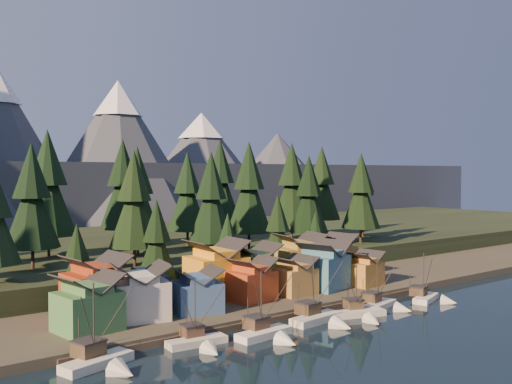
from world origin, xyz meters
TOP-DOWN VIEW (x-y plane):
  - ground at (0.00, 0.00)m, footprint 500.00×500.00m
  - shore_strip at (0.00, 40.00)m, footprint 400.00×50.00m
  - hillside at (0.00, 90.00)m, footprint 420.00×100.00m
  - dock at (0.00, 16.50)m, footprint 80.00×4.00m
  - boat_0 at (-35.51, 10.48)m, footprint 10.77×11.36m
  - boat_1 at (-20.35, 10.64)m, footprint 9.70×10.42m
  - boat_2 at (-9.74, 7.60)m, footprint 10.12×10.88m
  - boat_3 at (3.05, 9.07)m, footprint 10.94×11.70m
  - boat_4 at (11.39, 7.55)m, footprint 10.62×11.03m
  - boat_5 at (19.96, 9.45)m, footprint 9.61×10.08m
  - boat_6 at (32.00, 7.72)m, footprint 9.07×9.60m
  - house_front_0 at (-32.31, 23.91)m, footprint 9.86×9.44m
  - house_front_1 at (-22.75, 25.64)m, footprint 10.60×10.34m
  - house_front_2 at (-12.57, 24.12)m, footprint 9.53×9.58m
  - house_front_3 at (0.13, 25.35)m, footprint 8.68×8.34m
  - house_front_4 at (10.37, 24.76)m, footprint 7.46×8.03m
  - house_front_5 at (18.90, 24.79)m, footprint 11.29×10.68m
  - house_front_6 at (28.29, 22.30)m, footprint 8.00×7.64m
  - house_back_0 at (-27.78, 31.76)m, footprint 10.27×9.92m
  - house_back_1 at (-17.88, 32.95)m, footprint 8.27×8.34m
  - house_back_2 at (-3.06, 32.33)m, footprint 11.07×10.27m
  - house_back_3 at (5.62, 31.70)m, footprint 10.73×9.82m
  - house_back_4 at (20.49, 34.27)m, footprint 11.62×11.33m
  - house_back_5 at (29.37, 32.90)m, footprint 9.54×9.64m
  - tree_hill_3 at (-30.00, 60.00)m, footprint 11.18×11.18m
  - tree_hill_4 at (-22.00, 75.00)m, footprint 12.90×12.90m
  - tree_hill_5 at (-12.00, 50.00)m, footprint 10.62×10.62m
  - tree_hill_6 at (-4.00, 65.00)m, footprint 11.26×11.26m
  - tree_hill_7 at (6.00, 48.00)m, footprint 10.60×10.60m
  - tree_hill_8 at (14.00, 72.00)m, footprint 10.94×10.94m
  - tree_hill_9 at (22.00, 55.00)m, footprint 11.93×11.93m
  - tree_hill_10 at (30.00, 80.00)m, footprint 12.79×12.79m
  - tree_hill_11 at (38.00, 50.00)m, footprint 10.46×10.46m
  - tree_hill_12 at (46.00, 66.00)m, footprint 12.29×12.29m
  - tree_hill_13 at (56.00, 48.00)m, footprint 10.90×10.90m
  - tree_hill_14 at (64.00, 72.00)m, footprint 12.19×12.19m
  - tree_hill_15 at (0.00, 82.00)m, footprint 12.41×12.41m
  - tree_hill_17 at (68.00, 58.00)m, footprint 9.82×9.82m
  - tree_shore_0 at (-28.00, 40.00)m, footprint 6.55×6.55m
  - tree_shore_1 at (-12.00, 40.00)m, footprint 8.23×8.23m
  - tree_shore_2 at (5.00, 40.00)m, footprint 6.74×6.74m
  - tree_shore_3 at (19.00, 40.00)m, footprint 8.33×8.33m
  - tree_shore_4 at (31.00, 40.00)m, footprint 6.47×6.47m

SIDE VIEW (x-z plane):
  - ground at x=0.00m, z-range 0.00..0.00m
  - dock at x=0.00m, z-range 0.00..1.00m
  - shore_strip at x=0.00m, z-range 0.00..1.50m
  - boat_4 at x=11.39m, z-range -3.41..7.20m
  - boat_1 at x=-20.35m, z-range -3.30..7.18m
  - boat_5 at x=19.96m, z-range -3.34..7.47m
  - boat_6 at x=32.00m, z-range -3.27..7.53m
  - boat_2 at x=-9.74m, z-range -3.59..8.02m
  - boat_3 at x=3.05m, z-range -3.82..8.48m
  - boat_0 at x=-35.51m, z-range -3.82..8.68m
  - hillside at x=0.00m, z-range 0.00..6.00m
  - house_front_6 at x=28.29m, z-range 1.68..8.95m
  - house_front_4 at x=10.37m, z-range 1.69..9.22m
  - house_front_2 at x=-12.57m, z-range 1.70..9.37m
  - house_back_1 at x=-17.88m, z-range 1.70..9.66m
  - house_front_3 at x=0.13m, z-range 1.71..9.86m
  - house_front_0 at x=-32.31m, z-range 1.73..10.57m
  - house_front_1 at x=-22.75m, z-range 1.73..10.91m
  - house_back_3 at x=5.62m, z-range 1.75..11.55m
  - house_front_5 at x=18.90m, z-range 1.75..11.67m
  - house_back_5 at x=29.37m, z-range 1.75..11.75m
  - house_back_0 at x=-27.78m, z-range 1.76..12.13m
  - house_back_4 at x=20.49m, z-range 1.77..12.40m
  - house_back_2 at x=-3.06m, z-range 1.78..12.88m
  - tree_shore_4 at x=31.00m, z-range 2.19..17.26m
  - tree_shore_0 at x=-28.00m, z-range 2.20..17.45m
  - tree_shore_2 at x=5.00m, z-range 2.22..17.92m
  - tree_shore_1 at x=-12.00m, z-range 2.39..21.57m
  - tree_shore_3 at x=19.00m, z-range 2.40..21.81m
  - tree_hill_17 at x=68.00m, z-range 7.06..29.93m
  - tree_hill_11 at x=38.00m, z-range 7.14..31.51m
  - tree_hill_7 at x=6.00m, z-range 7.15..31.84m
  - tree_hill_5 at x=-12.00m, z-range 7.15..31.90m
  - tree_hill_13 at x=56.00m, z-range 7.18..32.58m
  - tree_hill_8 at x=14.00m, z-range 7.19..32.68m
  - tree_hill_3 at x=-30.00m, z-range 7.22..33.25m
  - tree_hill_6 at x=-4.00m, z-range 7.22..33.45m
  - tree_hill_9 at x=22.00m, z-range 7.30..35.08m
  - tree_hill_14 at x=64.00m, z-range 7.33..35.72m
  - tree_hill_12 at x=46.00m, z-range 7.34..35.96m
  - tree_hill_15 at x=0.00m, z-range 7.35..36.25m
  - tree_hill_10 at x=30.00m, z-range 7.39..37.18m
  - tree_hill_4 at x=-22.00m, z-range 7.40..37.45m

